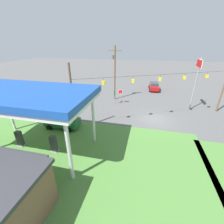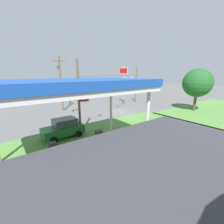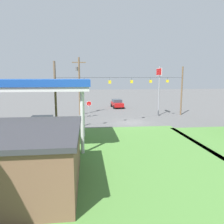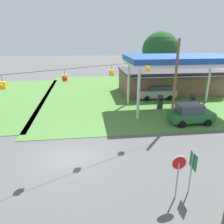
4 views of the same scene
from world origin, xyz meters
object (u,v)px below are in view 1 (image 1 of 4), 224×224
object	(u,v)px
car_at_pumps_front	(63,120)
route_sign	(115,94)
stop_sign_overhead	(197,73)
gas_station_canopy	(25,96)
car_on_crossroad	(154,86)
fuel_pump_far	(20,139)
fuel_pump_near	(54,144)
car_at_pumps_rear	(4,178)
stop_sign_roadside	(120,94)
utility_pole_main	(115,71)

from	to	relation	value
car_at_pumps_front	route_sign	world-z (taller)	route_sign
car_at_pumps_front	stop_sign_overhead	distance (m)	19.68
gas_station_canopy	car_on_crossroad	world-z (taller)	gas_station_canopy
gas_station_canopy	fuel_pump_far	world-z (taller)	gas_station_canopy
fuel_pump_near	car_at_pumps_rear	bearing A→B (deg)	76.07
fuel_pump_near	car_on_crossroad	world-z (taller)	fuel_pump_near
car_at_pumps_front	car_at_pumps_rear	size ratio (longest dim) A/B	0.82
gas_station_canopy	stop_sign_overhead	distance (m)	21.95
car_at_pumps_rear	stop_sign_overhead	bearing A→B (deg)	50.23
car_at_pumps_front	car_at_pumps_rear	xyz separation A→B (m)	(-0.43, 8.68, -0.03)
stop_sign_roadside	stop_sign_overhead	world-z (taller)	stop_sign_overhead
car_at_pumps_rear	car_on_crossroad	bearing A→B (deg)	70.54
fuel_pump_far	car_at_pumps_front	world-z (taller)	car_at_pumps_front
car_at_pumps_rear	car_on_crossroad	world-z (taller)	car_at_pumps_rear
gas_station_canopy	fuel_pump_far	bearing A→B (deg)	-0.04
car_at_pumps_front	gas_station_canopy	bearing A→B (deg)	83.66
fuel_pump_near	stop_sign_roadside	xyz separation A→B (m)	(-3.87, -13.94, 1.00)
fuel_pump_far	utility_pole_main	bearing A→B (deg)	-111.19
gas_station_canopy	car_on_crossroad	size ratio (longest dim) A/B	2.50
car_at_pumps_rear	route_sign	size ratio (longest dim) A/B	2.07
car_at_pumps_rear	fuel_pump_far	bearing A→B (deg)	123.74
car_on_crossroad	fuel_pump_near	bearing A→B (deg)	-25.66
car_on_crossroad	stop_sign_roadside	distance (m)	11.51
gas_station_canopy	fuel_pump_near	world-z (taller)	gas_station_canopy
stop_sign_overhead	utility_pole_main	bearing A→B (deg)	-8.78
fuel_pump_far	car_at_pumps_rear	distance (m)	5.14
stop_sign_overhead	stop_sign_roadside	bearing A→B (deg)	0.42
gas_station_canopy	stop_sign_roadside	xyz separation A→B (m)	(-5.78, -13.94, -3.65)
car_at_pumps_front	stop_sign_overhead	bearing A→B (deg)	-150.62
fuel_pump_near	car_at_pumps_rear	world-z (taller)	car_at_pumps_rear
gas_station_canopy	stop_sign_overhead	bearing A→B (deg)	-140.28
stop_sign_roadside	gas_station_canopy	bearing A→B (deg)	-112.53
car_on_crossroad	utility_pole_main	size ratio (longest dim) A/B	0.50
fuel_pump_near	car_at_pumps_rear	distance (m)	4.47
route_sign	utility_pole_main	size ratio (longest dim) A/B	0.26
car_at_pumps_front	car_on_crossroad	size ratio (longest dim) A/B	0.89
fuel_pump_near	car_at_pumps_front	world-z (taller)	car_at_pumps_front
gas_station_canopy	fuel_pump_near	bearing A→B (deg)	-179.96
car_at_pumps_rear	utility_pole_main	world-z (taller)	utility_pole_main
car_on_crossroad	fuel_pump_far	bearing A→B (deg)	-33.10
car_at_pumps_front	stop_sign_roadside	xyz separation A→B (m)	(-5.38, -9.60, 0.83)
gas_station_canopy	car_at_pumps_rear	distance (m)	6.31
stop_sign_roadside	car_on_crossroad	bearing A→B (deg)	59.75
gas_station_canopy	utility_pole_main	size ratio (longest dim) A/B	1.25
stop_sign_roadside	route_sign	size ratio (longest dim) A/B	1.04
car_on_crossroad	stop_sign_roadside	xyz separation A→B (m)	(5.78, 9.91, 0.93)
fuel_pump_near	route_sign	size ratio (longest dim) A/B	0.71
route_sign	car_at_pumps_rear	bearing A→B (deg)	77.34
car_on_crossroad	stop_sign_overhead	world-z (taller)	stop_sign_overhead
car_at_pumps_front	car_at_pumps_rear	bearing A→B (deg)	91.82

